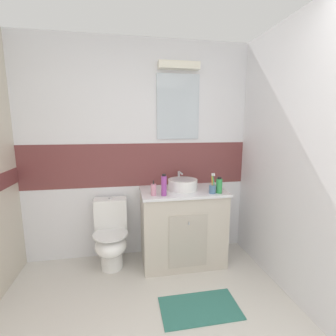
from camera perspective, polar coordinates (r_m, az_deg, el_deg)
ground_plane at (r=2.25m, az=-4.08°, el=-34.42°), size 3.20×3.48×0.04m
wall_back_tiled at (r=2.87m, az=-7.01°, el=4.03°), size 3.20×0.20×2.50m
wall_right_plain at (r=2.22m, az=32.61°, el=0.51°), size 0.10×3.48×2.50m
vanity_cabinet at (r=2.84m, az=3.34°, el=-13.44°), size 0.93×0.57×0.85m
sink_basin at (r=2.70m, az=3.48°, el=-3.79°), size 0.33×0.37×0.18m
toilet at (r=2.83m, az=-13.29°, el=-15.42°), size 0.37×0.50×0.76m
toothbrush_cup at (r=2.59m, az=10.44°, el=-4.76°), size 0.07×0.07×0.22m
soap_dispenser at (r=2.48m, az=-3.43°, el=-5.11°), size 0.06×0.06×0.16m
shampoo_bottle_tall at (r=2.45m, az=-0.97°, el=-4.11°), size 0.06×0.06×0.22m
mouthwash_bottle at (r=2.61m, az=11.97°, el=-4.05°), size 0.06×0.06×0.17m
bath_mat at (r=2.42m, az=7.49°, el=-29.92°), size 0.67×0.38×0.01m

